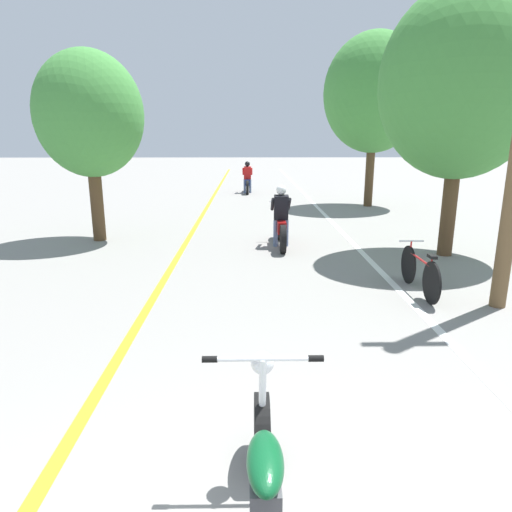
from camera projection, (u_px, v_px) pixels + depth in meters
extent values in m
cube|color=yellow|center=(199.00, 220.00, 14.63)|extent=(0.14, 48.00, 0.01)
cube|color=white|center=(330.00, 220.00, 14.69)|extent=(0.14, 48.00, 0.01)
cylinder|color=#513A23|center=(450.00, 198.00, 10.03)|extent=(0.32, 0.32, 2.59)
ellipsoid|color=#42893D|center=(462.00, 83.00, 9.43)|extent=(3.44, 3.10, 3.96)
cylinder|color=#513A23|center=(370.00, 167.00, 17.33)|extent=(0.32, 0.32, 2.97)
ellipsoid|color=#42893D|center=(375.00, 93.00, 16.65)|extent=(3.72, 3.35, 4.28)
cylinder|color=#513A23|center=(96.00, 196.00, 11.56)|extent=(0.32, 0.32, 2.30)
ellipsoid|color=#42893D|center=(89.00, 114.00, 11.06)|extent=(2.62, 2.36, 3.02)
cylinder|color=black|center=(262.00, 432.00, 3.65)|extent=(0.12, 0.61, 0.61)
ellipsoid|color=#0C4723|center=(265.00, 462.00, 2.90)|extent=(0.24, 0.61, 0.18)
cube|color=#4C4C51|center=(265.00, 493.00, 2.95)|extent=(0.20, 0.36, 0.24)
cylinder|color=silver|center=(262.00, 397.00, 3.47)|extent=(0.06, 0.23, 0.75)
cylinder|color=silver|center=(263.00, 359.00, 3.29)|extent=(0.77, 0.04, 0.04)
cylinder|color=black|center=(210.00, 359.00, 3.28)|extent=(0.11, 0.05, 0.05)
cylinder|color=black|center=(316.00, 358.00, 3.29)|extent=(0.11, 0.05, 0.05)
sphere|color=silver|center=(262.00, 363.00, 3.39)|extent=(0.17, 0.17, 0.17)
cylinder|color=black|center=(279.00, 227.00, 11.85)|extent=(0.12, 0.66, 0.66)
cylinder|color=black|center=(283.00, 239.00, 10.43)|extent=(0.12, 0.66, 0.66)
cube|color=maroon|center=(281.00, 225.00, 11.09)|extent=(0.20, 0.94, 0.28)
cylinder|color=silver|center=(279.00, 202.00, 11.58)|extent=(0.50, 0.03, 0.03)
cylinder|color=slate|center=(276.00, 233.00, 11.09)|extent=(0.11, 0.11, 0.65)
cylinder|color=slate|center=(286.00, 233.00, 11.09)|extent=(0.11, 0.11, 0.65)
cube|color=black|center=(281.00, 208.00, 10.96)|extent=(0.34, 0.28, 0.62)
cylinder|color=black|center=(273.00, 204.00, 11.10)|extent=(0.08, 0.49, 0.37)
cylinder|color=black|center=(289.00, 204.00, 11.11)|extent=(0.08, 0.49, 0.37)
sphere|color=white|center=(281.00, 190.00, 10.90)|extent=(0.24, 0.24, 0.24)
cylinder|color=black|center=(248.00, 185.00, 22.49)|extent=(0.12, 0.65, 0.65)
cylinder|color=black|center=(247.00, 188.00, 21.16)|extent=(0.12, 0.65, 0.65)
cube|color=navy|center=(247.00, 182.00, 21.78)|extent=(0.20, 0.88, 0.28)
cylinder|color=silver|center=(247.00, 171.00, 22.22)|extent=(0.50, 0.03, 0.03)
cylinder|color=slate|center=(245.00, 186.00, 21.77)|extent=(0.11, 0.11, 0.65)
cylinder|color=slate|center=(250.00, 186.00, 21.78)|extent=(0.11, 0.11, 0.65)
cube|color=red|center=(247.00, 173.00, 21.65)|extent=(0.34, 0.28, 0.62)
cylinder|color=red|center=(243.00, 171.00, 21.79)|extent=(0.08, 0.48, 0.37)
cylinder|color=red|center=(252.00, 171.00, 21.79)|extent=(0.08, 0.48, 0.37)
sphere|color=black|center=(247.00, 164.00, 21.58)|extent=(0.25, 0.25, 0.25)
cylinder|color=black|center=(408.00, 265.00, 8.28)|extent=(0.04, 0.69, 0.69)
cylinder|color=black|center=(432.00, 283.00, 7.24)|extent=(0.04, 0.69, 0.69)
cylinder|color=#B21E1E|center=(420.00, 259.00, 7.70)|extent=(0.04, 0.87, 0.04)
cylinder|color=#B21E1E|center=(431.00, 269.00, 7.26)|extent=(0.03, 0.03, 0.42)
cube|color=black|center=(432.00, 256.00, 7.21)|extent=(0.10, 0.20, 0.05)
cylinder|color=#B21E1E|center=(410.00, 253.00, 8.18)|extent=(0.03, 0.03, 0.45)
cylinder|color=silver|center=(411.00, 241.00, 8.12)|extent=(0.44, 0.03, 0.03)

